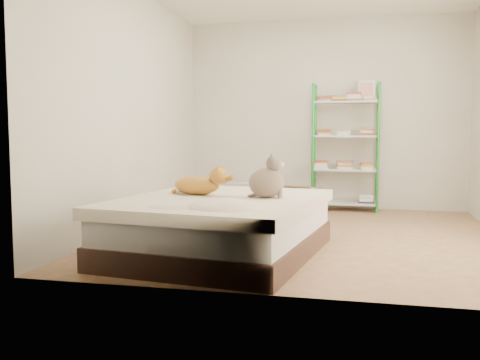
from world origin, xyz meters
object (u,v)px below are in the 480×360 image
(shelf_unit, at_px, (346,145))
(cardboard_box, at_px, (295,203))
(bed, at_px, (221,226))
(white_bin, at_px, (239,195))
(grey_cat, at_px, (266,176))
(orange_cat, at_px, (197,183))

(shelf_unit, relative_size, cardboard_box, 2.89)
(bed, xyz_separation_m, cardboard_box, (0.37, 2.12, -0.06))
(bed, bearing_deg, white_bin, 107.58)
(grey_cat, bearing_deg, cardboard_box, -10.74)
(grey_cat, bearing_deg, shelf_unit, -22.13)
(orange_cat, xyz_separation_m, cardboard_box, (0.64, 1.96, -0.41))
(shelf_unit, height_order, white_bin, shelf_unit)
(orange_cat, bearing_deg, grey_cat, 5.29)
(bed, relative_size, orange_cat, 4.14)
(bed, xyz_separation_m, grey_cat, (0.38, 0.07, 0.43))
(orange_cat, bearing_deg, bed, -18.41)
(bed, bearing_deg, grey_cat, 18.45)
(white_bin, bearing_deg, bed, -79.85)
(bed, distance_m, shelf_unit, 3.14)
(white_bin, bearing_deg, shelf_unit, 1.78)
(grey_cat, xyz_separation_m, cardboard_box, (-0.01, 2.04, -0.49))
(cardboard_box, relative_size, white_bin, 1.72)
(grey_cat, height_order, cardboard_box, grey_cat)
(orange_cat, xyz_separation_m, grey_cat, (0.65, -0.09, 0.08))
(bed, height_order, white_bin, bed)
(cardboard_box, bearing_deg, grey_cat, -78.27)
(white_bin, bearing_deg, grey_cat, -72.28)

